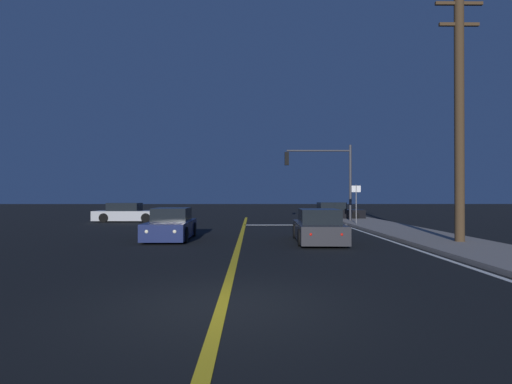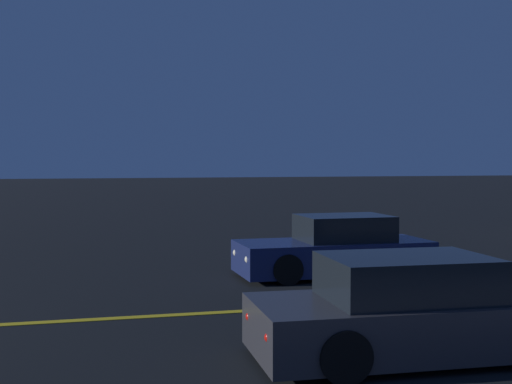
% 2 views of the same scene
% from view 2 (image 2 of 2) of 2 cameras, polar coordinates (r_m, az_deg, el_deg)
% --- Properties ---
extents(lane_line_center, '(0.20, 35.11, 0.01)m').
position_cam_2_polar(lane_line_center, '(12.64, 9.60, -9.10)').
color(lane_line_center, gold).
rests_on(lane_line_center, ground).
extents(car_mid_block_navy, '(1.85, 4.31, 1.34)m').
position_cam_2_polar(car_mid_block_navy, '(15.42, 6.60, -4.75)').
color(car_mid_block_navy, navy).
rests_on(car_mid_block_navy, ground).
extents(car_following_oncoming_charcoal, '(1.96, 4.64, 1.34)m').
position_cam_2_polar(car_following_oncoming_charcoal, '(9.41, 13.48, -9.70)').
color(car_following_oncoming_charcoal, '#2D2D33').
rests_on(car_following_oncoming_charcoal, ground).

